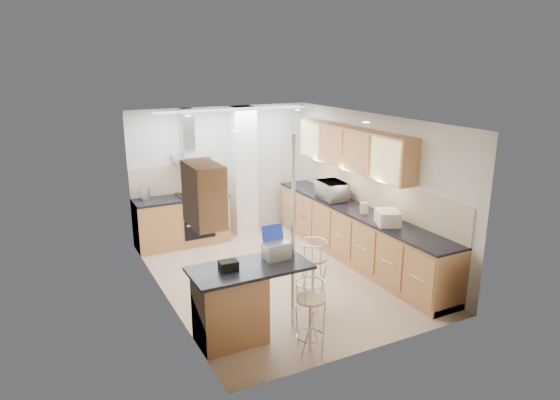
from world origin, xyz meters
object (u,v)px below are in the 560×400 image
microwave (332,191)px  laptop (276,250)px  bar_stool_end (313,275)px  bar_stool_near (310,317)px  bread_bin (388,218)px

microwave → laptop: microwave is taller
bar_stool_end → bar_stool_near: bearing=-176.7°
microwave → bread_bin: bearing=-175.3°
laptop → bar_stool_near: laptop is taller
bread_bin → microwave: bearing=113.3°
laptop → bar_stool_end: size_ratio=0.31×
bar_stool_end → bread_bin: 1.61m
bar_stool_near → bread_bin: bread_bin is taller
microwave → bar_stool_near: 3.52m
laptop → bar_stool_end: bearing=12.3°
bread_bin → laptop: bearing=-144.0°
bar_stool_end → microwave: bearing=-3.2°
bar_stool_near → bar_stool_end: bar_stool_end is taller
laptop → bar_stool_near: (0.08, -0.73, -0.59)m
microwave → bar_stool_near: size_ratio=0.66×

